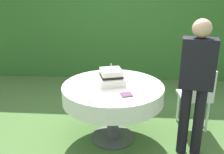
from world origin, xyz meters
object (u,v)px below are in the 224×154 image
(standing_person, at_px, (196,81))
(wedding_cake, at_px, (111,77))
(serving_plate_far, at_px, (77,90))
(serving_plate_left, at_px, (91,99))
(cake_table, at_px, (113,94))
(serving_plate_near, at_px, (108,73))
(napkin_stack, at_px, (126,95))
(garden_chair, at_px, (196,94))

(standing_person, bearing_deg, wedding_cake, 163.25)
(serving_plate_far, bearing_deg, serving_plate_left, -50.55)
(cake_table, distance_m, standing_person, 1.01)
(wedding_cake, height_order, serving_plate_near, wedding_cake)
(wedding_cake, bearing_deg, standing_person, -16.75)
(cake_table, xyz_separation_m, napkin_stack, (0.17, -0.29, 0.12))
(wedding_cake, distance_m, napkin_stack, 0.39)
(standing_person, bearing_deg, napkin_stack, -176.53)
(wedding_cake, bearing_deg, napkin_stack, -59.46)
(wedding_cake, xyz_separation_m, serving_plate_far, (-0.39, -0.24, -0.08))
(wedding_cake, height_order, standing_person, standing_person)
(garden_chair, bearing_deg, serving_plate_near, 174.15)
(cake_table, height_order, wedding_cake, wedding_cake)
(wedding_cake, relative_size, serving_plate_far, 3.44)
(serving_plate_left, height_order, standing_person, standing_person)
(cake_table, xyz_separation_m, garden_chair, (1.10, 0.31, -0.10))
(garden_chair, bearing_deg, cake_table, -164.15)
(cake_table, height_order, garden_chair, garden_chair)
(serving_plate_near, height_order, napkin_stack, napkin_stack)
(cake_table, relative_size, serving_plate_left, 8.94)
(cake_table, xyz_separation_m, wedding_cake, (-0.02, 0.04, 0.21))
(cake_table, xyz_separation_m, standing_person, (0.93, -0.25, 0.29))
(serving_plate_left, bearing_deg, serving_plate_near, 83.34)
(cake_table, relative_size, wedding_cake, 3.23)
(serving_plate_far, xyz_separation_m, garden_chair, (1.52, 0.51, -0.22))
(serving_plate_near, xyz_separation_m, serving_plate_left, (-0.10, -0.89, 0.00))
(garden_chair, bearing_deg, standing_person, -107.26)
(wedding_cake, distance_m, serving_plate_far, 0.46)
(serving_plate_near, bearing_deg, napkin_stack, -69.36)
(garden_chair, xyz_separation_m, standing_person, (-0.17, -0.56, 0.39))
(serving_plate_near, xyz_separation_m, garden_chair, (1.21, -0.12, -0.22))
(wedding_cake, bearing_deg, cake_table, -59.19)
(wedding_cake, distance_m, serving_plate_near, 0.41)
(garden_chair, height_order, standing_person, standing_person)
(cake_table, xyz_separation_m, serving_plate_left, (-0.21, -0.45, 0.12))
(serving_plate_left, height_order, napkin_stack, napkin_stack)
(wedding_cake, xyz_separation_m, garden_chair, (1.13, 0.27, -0.30))
(standing_person, bearing_deg, serving_plate_left, -169.92)
(garden_chair, bearing_deg, serving_plate_left, -149.77)
(cake_table, xyz_separation_m, serving_plate_far, (-0.41, -0.20, 0.12))
(wedding_cake, xyz_separation_m, napkin_stack, (0.20, -0.33, -0.08))
(napkin_stack, height_order, standing_person, standing_person)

